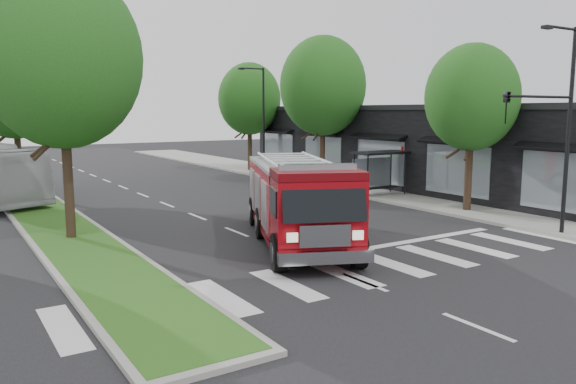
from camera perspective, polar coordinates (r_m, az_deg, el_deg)
name	(u,v)px	position (r m, az deg, el deg)	size (l,w,h in m)	color
ground	(289,253)	(19.59, 0.13, -6.21)	(140.00, 140.00, 0.00)	black
sidewalk_right	(373,190)	(34.85, 8.66, 0.20)	(5.00, 80.00, 0.15)	gray
median	(26,198)	(34.60, -25.07, -0.54)	(3.00, 50.00, 0.15)	gray
storefront_row	(427,148)	(37.70, 13.93, 4.36)	(8.00, 30.00, 5.00)	black
bus_shelter	(378,161)	(32.39, 9.15, 3.09)	(3.20, 1.60, 2.61)	black
tree_right_near	(472,98)	(28.20, 18.18, 9.09)	(4.40, 4.40, 8.05)	black
tree_right_mid	(323,86)	(37.06, 3.56, 10.70)	(5.60, 5.60, 9.72)	black
tree_right_far	(249,99)	(45.52, -3.94, 9.41)	(5.00, 5.00, 8.73)	black
tree_median_near	(61,57)	(22.48, -22.05, 12.56)	(5.80, 5.80, 10.16)	black
tree_median_far	(14,83)	(36.28, -26.11, 9.94)	(5.60, 5.60, 9.72)	black
streetlight_right_near	(556,117)	(23.42, 25.57, 6.89)	(4.08, 0.22, 8.00)	black
streetlight_right_far	(262,117)	(41.45, -2.68, 7.66)	(2.11, 0.20, 8.00)	black
fire_engine	(298,201)	(20.77, 1.02, -0.96)	(6.27, 9.78, 3.27)	#5A040A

